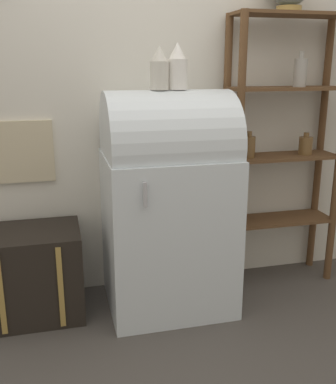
{
  "coord_description": "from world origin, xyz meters",
  "views": [
    {
      "loc": [
        -0.64,
        -2.33,
        1.49
      ],
      "look_at": [
        0.0,
        0.22,
        0.74
      ],
      "focal_mm": 42.0,
      "sensor_mm": 36.0,
      "label": 1
    }
  ],
  "objects_px": {
    "suitcase_trunk": "(33,273)",
    "vase_center": "(177,68)",
    "refrigerator": "(168,200)",
    "vase_left": "(159,69)"
  },
  "relations": [
    {
      "from": "vase_center",
      "to": "vase_left",
      "type": "bearing_deg",
      "value": -172.66
    },
    {
      "from": "suitcase_trunk",
      "to": "vase_center",
      "type": "bearing_deg",
      "value": -3.87
    },
    {
      "from": "suitcase_trunk",
      "to": "vase_center",
      "type": "height_order",
      "value": "vase_center"
    },
    {
      "from": "suitcase_trunk",
      "to": "vase_center",
      "type": "relative_size",
      "value": 2.25
    },
    {
      "from": "vase_left",
      "to": "vase_center",
      "type": "xyz_separation_m",
      "value": [
        0.11,
        0.01,
        0.01
      ]
    },
    {
      "from": "refrigerator",
      "to": "suitcase_trunk",
      "type": "bearing_deg",
      "value": 175.83
    },
    {
      "from": "refrigerator",
      "to": "vase_center",
      "type": "relative_size",
      "value": 5.2
    },
    {
      "from": "vase_center",
      "to": "refrigerator",
      "type": "bearing_deg",
      "value": -179.37
    },
    {
      "from": "refrigerator",
      "to": "vase_center",
      "type": "xyz_separation_m",
      "value": [
        0.06,
        0.0,
        0.78
      ]
    },
    {
      "from": "suitcase_trunk",
      "to": "refrigerator",
      "type": "bearing_deg",
      "value": -4.17
    }
  ]
}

